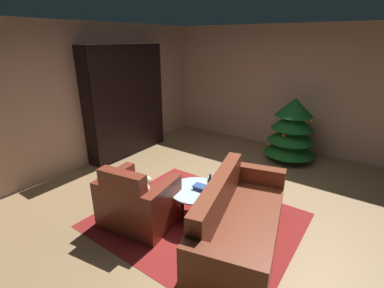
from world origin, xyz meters
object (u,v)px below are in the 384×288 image
(bookshelf_unit, at_px, (130,102))
(bottle_on_table, at_px, (210,186))
(couch_red, at_px, (239,226))
(armchair_red, at_px, (137,203))
(book_stack_on_table, at_px, (201,187))
(decorated_tree, at_px, (292,130))
(coffee_table, at_px, (196,192))

(bookshelf_unit, height_order, bottle_on_table, bookshelf_unit)
(couch_red, distance_m, bottle_on_table, 0.65)
(armchair_red, bearing_deg, bottle_on_table, 38.24)
(armchair_red, bearing_deg, book_stack_on_table, 45.30)
(couch_red, bearing_deg, bottle_on_table, 156.60)
(couch_red, height_order, decorated_tree, decorated_tree)
(armchair_red, distance_m, decorated_tree, 3.45)
(armchair_red, relative_size, book_stack_on_table, 4.61)
(couch_red, xyz_separation_m, bottle_on_table, (-0.55, 0.24, 0.24))
(bookshelf_unit, bearing_deg, couch_red, -23.52)
(coffee_table, relative_size, book_stack_on_table, 3.30)
(coffee_table, bearing_deg, armchair_red, -134.60)
(coffee_table, distance_m, bottle_on_table, 0.25)
(couch_red, relative_size, book_stack_on_table, 9.49)
(bookshelf_unit, height_order, book_stack_on_table, bookshelf_unit)
(couch_red, height_order, book_stack_on_table, couch_red)
(bottle_on_table, bearing_deg, book_stack_on_table, 174.43)
(bookshelf_unit, bearing_deg, coffee_table, -25.68)
(coffee_table, height_order, decorated_tree, decorated_tree)
(book_stack_on_table, relative_size, bottle_on_table, 0.80)
(book_stack_on_table, height_order, bottle_on_table, bottle_on_table)
(book_stack_on_table, distance_m, bottle_on_table, 0.17)
(couch_red, relative_size, coffee_table, 2.87)
(book_stack_on_table, bearing_deg, bottle_on_table, -5.57)
(bottle_on_table, bearing_deg, armchair_red, -141.76)
(armchair_red, relative_size, bottle_on_table, 3.71)
(armchair_red, bearing_deg, coffee_table, 45.40)
(decorated_tree, bearing_deg, coffee_table, -98.80)
(armchair_red, xyz_separation_m, bottle_on_table, (0.76, 0.60, 0.24))
(bookshelf_unit, distance_m, couch_red, 3.69)
(bookshelf_unit, relative_size, bottle_on_table, 8.20)
(armchair_red, height_order, decorated_tree, decorated_tree)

